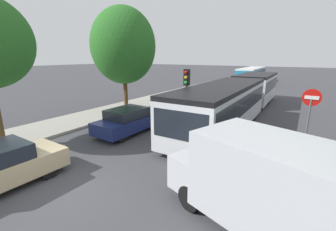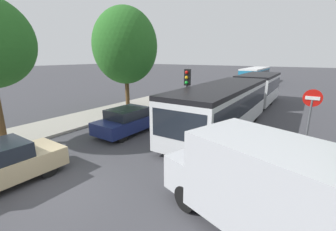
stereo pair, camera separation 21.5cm
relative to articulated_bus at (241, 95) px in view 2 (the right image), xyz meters
name	(u,v)px [view 2 (the right image)]	position (x,y,z in m)	size (l,w,h in m)	color
ground_plane	(59,192)	(-2.02, -12.21, -1.49)	(200.00, 200.00, 0.00)	#3D3D42
kerb_strip_left	(174,95)	(-8.44, 4.76, -1.42)	(3.20, 43.94, 0.14)	#9E998E
articulated_bus	(241,95)	(0.00, 0.00, 0.00)	(2.86, 17.47, 2.59)	silver
city_bus_rear	(255,74)	(-3.97, 21.73, -0.12)	(2.72, 11.05, 2.37)	teal
queued_car_navy	(129,120)	(-4.08, -6.82, -0.79)	(1.78, 4.01, 1.38)	navy
queued_car_green	(177,104)	(-4.15, -1.64, -0.80)	(1.75, 3.95, 1.36)	#236638
queued_car_black	(210,93)	(-4.04, 4.22, -0.74)	(1.92, 4.32, 1.49)	black
queued_car_white	(228,87)	(-4.14, 9.70, -0.75)	(1.89, 4.26, 1.46)	white
white_van	(272,189)	(3.70, -10.53, -0.25)	(5.36, 3.40, 2.31)	#B7BABF
traffic_light	(187,85)	(-1.85, -4.36, 1.00)	(0.35, 0.38, 3.40)	#56595E
no_entry_sign	(310,112)	(4.14, -4.93, 0.38)	(0.70, 0.08, 2.82)	#56595E
tree_left_mid	(125,46)	(-7.74, -3.01, 3.31)	(4.65, 4.65, 7.52)	#51381E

